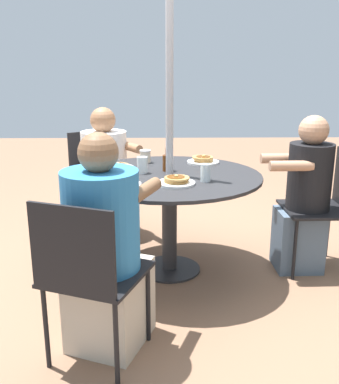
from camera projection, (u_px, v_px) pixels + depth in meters
name	position (u px, v px, depth m)	size (l,w,h in m)	color
ground_plane	(170.00, 270.00, 3.26)	(12.00, 12.00, 0.00)	#8C664C
patio_table	(170.00, 191.00, 3.09)	(1.26, 1.26, 0.71)	#28282B
umbrella_pole	(170.00, 125.00, 2.97)	(0.05, 0.05, 2.09)	#ADADB2
patio_chair_north	(328.00, 202.00, 3.16)	(0.45, 0.45, 0.86)	black
diner_north	(304.00, 200.00, 3.15)	(0.32, 0.47, 1.11)	slate
patio_chair_east	(98.00, 173.00, 4.00)	(0.61, 0.61, 0.86)	black
diner_east	(107.00, 178.00, 3.86)	(0.60, 0.57, 1.09)	gray
patio_chair_south	(88.00, 271.00, 2.11)	(0.57, 0.57, 0.86)	black
diner_south	(105.00, 255.00, 2.26)	(0.58, 0.51, 1.14)	beige
pancake_plate_a	(203.00, 160.00, 3.40)	(0.24, 0.24, 0.06)	white
pancake_plate_b	(122.00, 181.00, 2.76)	(0.24, 0.24, 0.08)	white
pancake_plate_c	(117.00, 167.00, 3.21)	(0.24, 0.24, 0.05)	white
pancake_plate_d	(176.00, 181.00, 2.80)	(0.24, 0.24, 0.06)	white
syrup_bottle	(168.00, 162.00, 3.14)	(0.09, 0.07, 0.16)	#602D0F
coffee_cup	(145.00, 156.00, 3.41)	(0.08, 0.08, 0.10)	beige
drinking_glass_a	(142.00, 165.00, 3.08)	(0.07, 0.07, 0.11)	silver
drinking_glass_b	(206.00, 173.00, 2.86)	(0.07, 0.07, 0.11)	silver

